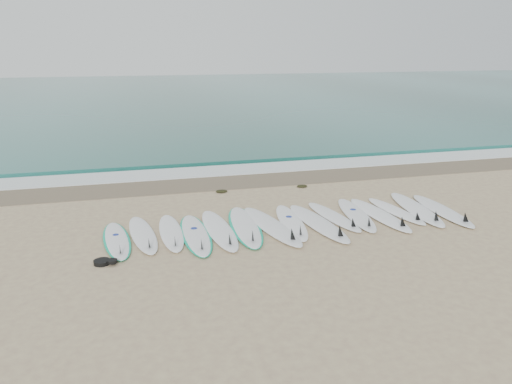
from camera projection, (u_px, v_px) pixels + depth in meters
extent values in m
plane|color=tan|center=(292.00, 224.00, 11.88)|extent=(120.00, 120.00, 0.00)
cube|color=#1E5F57|center=(169.00, 95.00, 42.02)|extent=(120.00, 55.00, 0.03)
cube|color=brown|center=(250.00, 180.00, 15.68)|extent=(120.00, 1.80, 0.01)
cube|color=silver|center=(240.00, 169.00, 16.97)|extent=(120.00, 1.40, 0.04)
cube|color=#1E5F57|center=(231.00, 159.00, 18.36)|extent=(120.00, 1.00, 0.10)
ellipsoid|color=white|center=(117.00, 240.00, 10.82)|extent=(0.70, 2.36, 0.08)
ellipsoid|color=#04B381|center=(117.00, 240.00, 10.82)|extent=(0.78, 2.38, 0.05)
cone|color=black|center=(120.00, 249.00, 10.02)|extent=(0.22, 0.26, 0.25)
cylinder|color=navy|center=(116.00, 235.00, 11.01)|extent=(0.15, 0.15, 0.01)
ellipsoid|color=white|center=(143.00, 234.00, 11.14)|extent=(0.79, 2.53, 0.08)
cone|color=black|center=(149.00, 242.00, 10.29)|extent=(0.24, 0.29, 0.27)
ellipsoid|color=white|center=(171.00, 232.00, 11.27)|extent=(0.52, 2.44, 0.08)
cone|color=black|center=(175.00, 240.00, 10.40)|extent=(0.21, 0.26, 0.26)
ellipsoid|color=white|center=(195.00, 234.00, 11.14)|extent=(0.56, 2.63, 0.09)
ellipsoid|color=#04B381|center=(196.00, 234.00, 11.14)|extent=(0.65, 2.65, 0.06)
cone|color=black|center=(202.00, 244.00, 10.20)|extent=(0.22, 0.28, 0.28)
cylinder|color=navy|center=(194.00, 228.00, 11.36)|extent=(0.15, 0.15, 0.01)
ellipsoid|color=white|center=(219.00, 229.00, 11.41)|extent=(0.69, 2.80, 0.09)
cone|color=black|center=(230.00, 239.00, 10.43)|extent=(0.25, 0.31, 0.30)
ellipsoid|color=white|center=(245.00, 226.00, 11.63)|extent=(0.79, 2.85, 0.09)
ellipsoid|color=#04B381|center=(245.00, 226.00, 11.63)|extent=(0.89, 2.88, 0.06)
cone|color=black|center=(253.00, 235.00, 10.62)|extent=(0.26, 0.32, 0.30)
ellipsoid|color=white|center=(271.00, 226.00, 11.65)|extent=(1.06, 2.96, 0.09)
cone|color=black|center=(292.00, 234.00, 10.67)|extent=(0.29, 0.34, 0.31)
ellipsoid|color=white|center=(291.00, 222.00, 11.91)|extent=(0.81, 2.62, 0.08)
cone|color=black|center=(300.00, 230.00, 10.97)|extent=(0.25, 0.30, 0.28)
cylinder|color=navy|center=(289.00, 217.00, 12.13)|extent=(0.16, 0.16, 0.01)
ellipsoid|color=white|center=(317.00, 223.00, 11.84)|extent=(0.89, 2.90, 0.09)
cone|color=black|center=(340.00, 231.00, 10.86)|extent=(0.27, 0.33, 0.30)
ellipsoid|color=white|center=(333.00, 216.00, 12.29)|extent=(0.81, 2.45, 0.08)
cone|color=black|center=(353.00, 222.00, 11.47)|extent=(0.24, 0.28, 0.26)
ellipsoid|color=white|center=(356.00, 214.00, 12.43)|extent=(0.90, 2.67, 0.08)
cone|color=black|center=(369.00, 221.00, 11.48)|extent=(0.26, 0.31, 0.28)
cylinder|color=navy|center=(353.00, 209.00, 12.66)|extent=(0.17, 0.17, 0.01)
ellipsoid|color=white|center=(379.00, 214.00, 12.42)|extent=(0.72, 2.75, 0.09)
cone|color=black|center=(402.00, 221.00, 11.47)|extent=(0.25, 0.30, 0.29)
ellipsoid|color=white|center=(395.00, 211.00, 12.70)|extent=(0.75, 2.36, 0.07)
cone|color=black|center=(417.00, 216.00, 11.91)|extent=(0.22, 0.27, 0.25)
ellipsoid|color=white|center=(416.00, 209.00, 12.85)|extent=(0.92, 2.92, 0.09)
cone|color=black|center=(436.00, 216.00, 11.80)|extent=(0.28, 0.33, 0.31)
ellipsoid|color=white|center=(442.00, 210.00, 12.73)|extent=(0.71, 2.75, 0.09)
cone|color=black|center=(465.00, 217.00, 11.75)|extent=(0.25, 0.30, 0.29)
ellipsoid|color=black|center=(222.00, 191.00, 14.42)|extent=(0.34, 0.27, 0.07)
ellipsoid|color=black|center=(302.00, 186.00, 14.95)|extent=(0.33, 0.25, 0.06)
cylinder|color=black|center=(102.00, 262.00, 9.72)|extent=(0.32, 0.32, 0.08)
cylinder|color=black|center=(112.00, 261.00, 9.66)|extent=(0.20, 0.20, 0.06)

